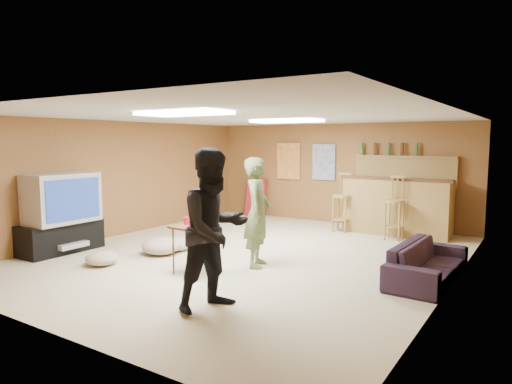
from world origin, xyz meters
The scene contains 32 objects.
ground centered at (0.00, 0.00, 0.00)m, with size 7.00×7.00×0.00m, color #B4AA89.
ceiling centered at (0.00, 0.00, 2.20)m, with size 6.00×7.00×0.02m, color silver.
wall_back centered at (0.00, 3.50, 1.10)m, with size 6.00×0.02×2.20m, color brown.
wall_front centered at (0.00, -3.50, 1.10)m, with size 6.00×0.02×2.20m, color brown.
wall_left centered at (-3.00, 0.00, 1.10)m, with size 0.02×7.00×2.20m, color brown.
wall_right centered at (3.00, 0.00, 1.10)m, with size 0.02×7.00×2.20m, color brown.
tv_stand centered at (-2.72, -1.50, 0.25)m, with size 0.55×1.30×0.50m, color black.
dvd_box centered at (-2.50, -1.50, 0.15)m, with size 0.35×0.50×0.08m, color #B2B2B7.
tv_body centered at (-2.65, -1.50, 0.90)m, with size 0.60×1.10×0.80m, color #B2B2B7.
tv_screen centered at (-2.34, -1.50, 0.90)m, with size 0.02×0.95×0.65m, color navy.
bar_counter centered at (1.50, 2.95, 0.55)m, with size 2.00×0.60×1.10m, color olive.
bar_lip centered at (1.50, 2.70, 1.10)m, with size 2.10×0.12×0.05m, color #422315.
bar_shelf centered at (1.50, 3.40, 1.50)m, with size 2.00×0.18×0.05m, color olive.
bar_backing centered at (1.50, 3.42, 1.20)m, with size 2.00×0.14×0.60m, color olive.
poster_left centered at (-1.20, 3.46, 1.35)m, with size 0.60×0.03×0.85m, color #BF3F26.
poster_right centered at (-0.30, 3.46, 1.35)m, with size 0.55×0.03×0.80m, color #334C99.
folding_chair_stack centered at (-2.00, 3.30, 0.45)m, with size 0.50×0.14×0.90m, color #AB1F2A.
ceiling_panel_front centered at (0.00, -1.50, 2.17)m, with size 1.20×0.60×0.04m, color white.
ceiling_panel_back centered at (0.00, 1.20, 2.17)m, with size 1.20×0.60×0.04m, color white.
person_olive centered at (0.45, -0.46, 0.79)m, with size 0.58×0.38×1.59m, color #58693D.
person_black centered at (0.98, -2.13, 0.87)m, with size 0.85×0.66×1.75m, color black.
sofa centered at (2.70, 0.15, 0.25)m, with size 1.70×0.66×0.50m, color black.
tray_table centered at (-0.09, -1.29, 0.33)m, with size 0.51×0.41×0.67m, color #422315.
cup_red_near centered at (-0.22, -1.23, 0.72)m, with size 0.07×0.07×0.10m, color red.
cup_red_far centered at (0.01, -1.38, 0.72)m, with size 0.07×0.07×0.10m, color red.
cup_blue centered at (0.07, -1.22, 0.72)m, with size 0.08×0.08×0.11m, color #1748A0.
bar_stool_left centered at (0.49, 2.62, 0.59)m, with size 0.37×0.37×1.18m, color olive, non-canonical shape.
bar_stool_right centered at (1.60, 2.42, 0.60)m, with size 0.38×0.38×1.20m, color olive, non-canonical shape.
cushion_near_tv centered at (-1.24, -0.72, 0.14)m, with size 0.62×0.62×0.28m, color tan.
cushion_mid centered at (-1.19, -0.39, 0.11)m, with size 0.48×0.48×0.21m, color tan.
cushion_far centered at (-1.49, -1.67, 0.11)m, with size 0.47×0.47×0.21m, color tan.
bottle_row centered at (1.16, 3.38, 1.65)m, with size 1.20×0.08×0.26m, color #3F7233, non-canonical shape.
Camera 1 is at (3.97, -5.94, 1.82)m, focal length 32.00 mm.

